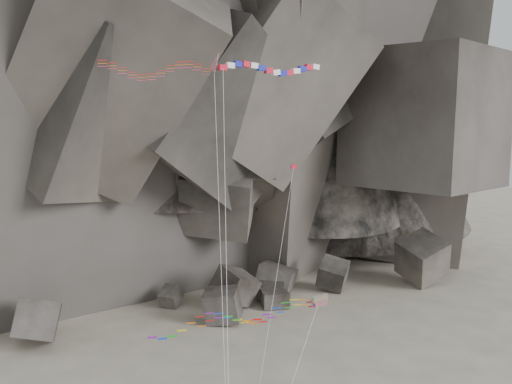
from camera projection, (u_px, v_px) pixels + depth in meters
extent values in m
cube|color=#47423F|center=(274.00, 299.00, 83.98)|extent=(4.07, 4.06, 2.42)
cube|color=#47423F|center=(10.00, 304.00, 77.24)|extent=(7.22, 5.79, 6.15)
cube|color=#47423F|center=(276.00, 285.00, 88.16)|extent=(8.27, 7.89, 5.76)
cube|color=#47423F|center=(171.00, 300.00, 83.72)|extent=(4.21, 4.49, 3.25)
cube|color=#47423F|center=(222.00, 309.00, 77.01)|extent=(6.21, 5.36, 5.30)
cube|color=#47423F|center=(333.00, 280.00, 90.44)|extent=(5.91, 6.81, 5.87)
cube|color=#47423F|center=(235.00, 295.00, 82.90)|extent=(7.98, 6.91, 6.84)
cube|color=#47423F|center=(272.00, 290.00, 86.61)|extent=(5.14, 4.94, 3.45)
cube|color=#47423F|center=(270.00, 294.00, 86.23)|extent=(4.41, 4.87, 3.28)
cube|color=#47423F|center=(38.00, 329.00, 69.69)|extent=(6.00, 6.45, 7.11)
cube|color=#47423F|center=(422.00, 267.00, 93.52)|extent=(8.99, 9.10, 9.17)
cylinder|color=silver|center=(221.00, 279.00, 41.25)|extent=(2.67, 16.99, 31.42)
cube|color=red|center=(223.00, 68.00, 46.71)|extent=(0.78, 0.61, 0.46)
cube|color=white|center=(230.00, 65.00, 47.01)|extent=(0.81, 0.62, 0.51)
cube|color=#0E159C|center=(238.00, 64.00, 47.28)|extent=(0.83, 0.63, 0.54)
cube|color=red|center=(246.00, 64.00, 47.54)|extent=(0.83, 0.63, 0.55)
cube|color=white|center=(254.00, 66.00, 47.82)|extent=(0.82, 0.62, 0.52)
cube|color=#0E159C|center=(261.00, 68.00, 48.13)|extent=(0.79, 0.61, 0.47)
cube|color=red|center=(269.00, 71.00, 48.47)|extent=(0.80, 0.62, 0.50)
cube|color=white|center=(276.00, 72.00, 48.85)|extent=(0.83, 0.62, 0.54)
cube|color=#0E159C|center=(283.00, 73.00, 49.26)|extent=(0.83, 0.63, 0.55)
cube|color=red|center=(289.00, 73.00, 49.68)|extent=(0.82, 0.62, 0.53)
cube|color=white|center=(296.00, 71.00, 50.09)|extent=(0.79, 0.62, 0.48)
cube|color=#0E159C|center=(302.00, 69.00, 50.49)|extent=(0.80, 0.62, 0.49)
cube|color=red|center=(309.00, 67.00, 50.86)|extent=(0.82, 0.62, 0.53)
cube|color=white|center=(315.00, 67.00, 51.20)|extent=(0.83, 0.63, 0.55)
cylinder|color=silver|center=(227.00, 282.00, 40.90)|extent=(3.23, 16.06, 31.18)
cube|color=#D3C20B|center=(320.00, 299.00, 48.09)|extent=(1.53, 0.74, 0.83)
cube|color=#0CB219|center=(321.00, 304.00, 47.95)|extent=(1.28, 0.55, 0.57)
cube|color=red|center=(294.00, 167.00, 49.20)|extent=(0.55, 0.24, 0.36)
cube|color=#0E159C|center=(292.00, 167.00, 49.16)|extent=(0.21, 0.11, 0.37)
cylinder|color=silver|center=(268.00, 333.00, 42.23)|extent=(9.34, 15.81, 22.86)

